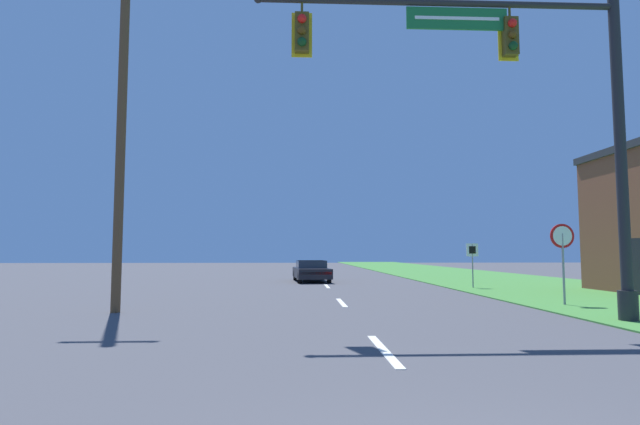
# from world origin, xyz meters

# --- Properties ---
(grass_verge_right) EXTENTS (10.00, 110.00, 0.04)m
(grass_verge_right) POSITION_xyz_m (10.50, 30.00, 0.02)
(grass_verge_right) COLOR #428438
(grass_verge_right) RESTS_ON ground
(road_center_line) EXTENTS (0.16, 34.80, 0.01)m
(road_center_line) POSITION_xyz_m (0.00, 22.00, 0.01)
(road_center_line) COLOR silver
(road_center_line) RESTS_ON ground
(signal_mast) EXTENTS (9.15, 0.47, 8.59)m
(signal_mast) POSITION_xyz_m (4.28, 9.14, 5.26)
(signal_mast) COLOR #232326
(signal_mast) RESTS_ON grass_verge_right
(car_ahead) EXTENTS (2.19, 4.67, 1.19)m
(car_ahead) POSITION_xyz_m (-0.65, 26.19, 0.60)
(car_ahead) COLOR black
(car_ahead) RESTS_ON ground
(stop_sign) EXTENTS (0.76, 0.07, 2.50)m
(stop_sign) POSITION_xyz_m (6.82, 12.75, 1.86)
(stop_sign) COLOR gray
(stop_sign) RESTS_ON grass_verge_right
(route_sign_post) EXTENTS (0.55, 0.06, 2.03)m
(route_sign_post) POSITION_xyz_m (6.63, 20.29, 1.53)
(route_sign_post) COLOR gray
(route_sign_post) RESTS_ON grass_verge_right
(utility_pole_near) EXTENTS (1.80, 0.26, 10.94)m
(utility_pole_near) POSITION_xyz_m (-6.46, 11.65, 5.63)
(utility_pole_near) COLOR brown
(utility_pole_near) RESTS_ON ground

